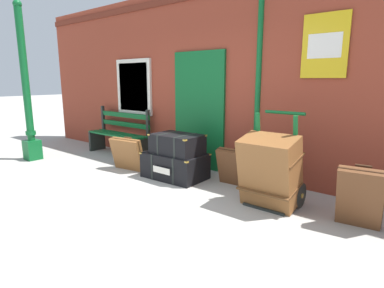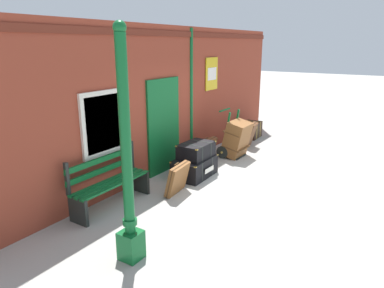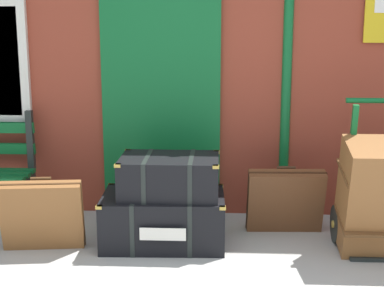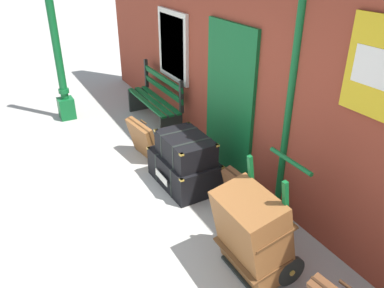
{
  "view_description": "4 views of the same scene",
  "coord_description": "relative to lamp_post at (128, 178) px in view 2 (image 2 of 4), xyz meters",
  "views": [
    {
      "loc": [
        3.08,
        -2.07,
        1.61
      ],
      "look_at": [
        0.02,
        1.7,
        0.61
      ],
      "focal_mm": 29.42,
      "sensor_mm": 36.0,
      "label": 1
    },
    {
      "loc": [
        -6.51,
        -2.22,
        2.81
      ],
      "look_at": [
        -0.26,
        1.78,
        0.7
      ],
      "focal_mm": 33.12,
      "sensor_mm": 36.0,
      "label": 2
    },
    {
      "loc": [
        0.15,
        -2.86,
        1.84
      ],
      "look_at": [
        -0.1,
        1.93,
        0.79
      ],
      "focal_mm": 53.9,
      "sensor_mm": 36.0,
      "label": 3
    },
    {
      "loc": [
        3.67,
        -0.36,
        2.93
      ],
      "look_at": [
        0.05,
        1.6,
        0.8
      ],
      "focal_mm": 35.6,
      "sensor_mm": 36.0,
      "label": 4
    }
  ],
  "objects": [
    {
      "name": "ground_plane",
      "position": [
        3.41,
        -0.74,
        -1.17
      ],
      "size": [
        60.0,
        60.0,
        0.0
      ],
      "primitive_type": "plane",
      "color": "#A3A099"
    },
    {
      "name": "corner_trunk",
      "position": [
        6.87,
        1.24,
        -0.93
      ],
      "size": [
        0.71,
        0.52,
        0.49
      ],
      "color": "#332319",
      "rests_on": "ground"
    },
    {
      "name": "suitcase_umber",
      "position": [
        2.13,
        0.72,
        -0.88
      ],
      "size": [
        0.68,
        0.34,
        0.61
      ],
      "color": "brown",
      "rests_on": "ground"
    },
    {
      "name": "brick_facade",
      "position": [
        3.39,
        1.86,
        0.43
      ],
      "size": [
        10.4,
        0.35,
        3.2
      ],
      "color": "brown",
      "rests_on": "ground"
    },
    {
      "name": "platform_bench",
      "position": [
        1.02,
        1.42,
        -0.73
      ],
      "size": [
        1.6,
        0.43,
        1.01
      ],
      "color": "#0F5B28",
      "rests_on": "ground"
    },
    {
      "name": "suitcase_oxblood",
      "position": [
        4.12,
        1.22,
        -0.88
      ],
      "size": [
        0.67,
        0.31,
        0.6
      ],
      "color": "brown",
      "rests_on": "ground"
    },
    {
      "name": "lamp_post",
      "position": [
        0.0,
        0.0,
        0.0
      ],
      "size": [
        0.28,
        0.28,
        3.07
      ],
      "color": "#0F5B28",
      "rests_on": "ground"
    },
    {
      "name": "suitcase_beige",
      "position": [
        5.87,
        0.84,
        -0.82
      ],
      "size": [
        0.49,
        0.38,
        0.72
      ],
      "color": "brown",
      "rests_on": "ground"
    },
    {
      "name": "steamer_trunk_middle",
      "position": [
        3.14,
        0.93,
        -0.59
      ],
      "size": [
        0.81,
        0.55,
        0.33
      ],
      "color": "black",
      "rests_on": "steamer_trunk_base"
    },
    {
      "name": "large_brown_trunk",
      "position": [
        4.85,
        0.77,
        -0.7
      ],
      "size": [
        0.7,
        0.62,
        0.95
      ],
      "color": "brown",
      "rests_on": "ground"
    },
    {
      "name": "steamer_trunk_base",
      "position": [
        3.09,
        0.93,
        -0.96
      ],
      "size": [
        1.03,
        0.7,
        0.43
      ],
      "color": "black",
      "rests_on": "ground"
    },
    {
      "name": "porters_trolley",
      "position": [
        4.85,
        0.94,
        -0.9
      ],
      "size": [
        0.71,
        0.56,
        1.21
      ],
      "color": "black",
      "rests_on": "ground"
    }
  ]
}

